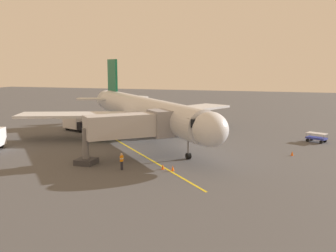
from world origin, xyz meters
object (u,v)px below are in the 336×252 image
object	(u,v)px
safety_cone_nose_right	(173,168)
safety_cone_nose_left	(86,156)
airplane	(144,111)
baggage_cart_starboard_side	(316,137)
box_truck_near_nose	(76,122)
jet_bridge	(136,126)
safety_cone_wing_port	(163,167)
ground_crew_marshaller	(122,161)
safety_cone_wing_starboard	(292,153)

from	to	relation	value
safety_cone_nose_right	safety_cone_nose_left	bearing A→B (deg)	-11.55
airplane	baggage_cart_starboard_side	world-z (taller)	airplane
box_truck_near_nose	baggage_cart_starboard_side	distance (m)	36.49
jet_bridge	safety_cone_nose_right	size ratio (longest dim) A/B	17.84
box_truck_near_nose	safety_cone_wing_port	xyz separation A→B (m)	(-20.65, 18.30, -1.11)
ground_crew_marshaller	safety_cone_nose_right	world-z (taller)	ground_crew_marshaller
ground_crew_marshaller	safety_cone_wing_starboard	world-z (taller)	ground_crew_marshaller
airplane	safety_cone_wing_starboard	xyz separation A→B (m)	(-20.41, 4.99, -3.73)
airplane	jet_bridge	distance (m)	12.50
box_truck_near_nose	jet_bridge	bearing A→B (deg)	137.52
jet_bridge	safety_cone_wing_starboard	bearing A→B (deg)	-157.48
jet_bridge	safety_cone_wing_starboard	size ratio (longest dim) A/B	17.84
ground_crew_marshaller	safety_cone_wing_port	world-z (taller)	ground_crew_marshaller
safety_cone_wing_port	ground_crew_marshaller	bearing A→B (deg)	19.59
ground_crew_marshaller	jet_bridge	bearing A→B (deg)	-85.71
baggage_cart_starboard_side	safety_cone_nose_right	xyz separation A→B (m)	(14.67, 20.07, -0.38)
baggage_cart_starboard_side	safety_cone_wing_port	size ratio (longest dim) A/B	5.37
ground_crew_marshaller	safety_cone_nose_right	bearing A→B (deg)	-167.55
baggage_cart_starboard_side	safety_cone_wing_starboard	world-z (taller)	baggage_cart_starboard_side
ground_crew_marshaller	safety_cone_wing_starboard	xyz separation A→B (m)	(-16.52, -11.69, -0.61)
jet_bridge	safety_cone_wing_port	distance (m)	6.43
safety_cone_nose_right	safety_cone_wing_port	distance (m)	1.17
airplane	ground_crew_marshaller	size ratio (longest dim) A/B	19.59
baggage_cart_starboard_side	safety_cone_wing_port	distance (m)	25.33
jet_bridge	baggage_cart_starboard_side	size ratio (longest dim) A/B	3.32
safety_cone_wing_port	jet_bridge	bearing A→B (deg)	-37.69
ground_crew_marshaller	box_truck_near_nose	world-z (taller)	box_truck_near_nose
box_truck_near_nose	baggage_cart_starboard_side	size ratio (longest dim) A/B	1.69
box_truck_near_nose	safety_cone_wing_starboard	xyz separation A→B (m)	(-33.24, 8.00, -1.11)
safety_cone_wing_starboard	safety_cone_nose_right	bearing A→B (deg)	42.70
safety_cone_nose_left	safety_cone_wing_port	size ratio (longest dim) A/B	1.00
baggage_cart_starboard_side	safety_cone_nose_right	world-z (taller)	baggage_cart_starboard_side
safety_cone_nose_right	safety_cone_wing_starboard	size ratio (longest dim) A/B	1.00
safety_cone_nose_left	box_truck_near_nose	bearing A→B (deg)	-56.46
safety_cone_nose_right	safety_cone_wing_starboard	world-z (taller)	same
ground_crew_marshaller	box_truck_near_nose	bearing A→B (deg)	-49.65
ground_crew_marshaller	baggage_cart_starboard_side	xyz separation A→B (m)	(-19.73, -21.19, -0.23)
jet_bridge	safety_cone_nose_left	world-z (taller)	jet_bridge
safety_cone_nose_left	safety_cone_nose_right	world-z (taller)	same
safety_cone_wing_port	safety_cone_nose_left	bearing A→B (deg)	-11.28
safety_cone_nose_left	safety_cone_nose_right	bearing A→B (deg)	168.45
safety_cone_nose_right	safety_cone_wing_port	world-z (taller)	same
safety_cone_nose_right	safety_cone_wing_starboard	bearing A→B (deg)	-137.30
box_truck_near_nose	baggage_cart_starboard_side	world-z (taller)	box_truck_near_nose
safety_cone_nose_right	baggage_cart_starboard_side	bearing A→B (deg)	-126.16
box_truck_near_nose	safety_cone_nose_left	world-z (taller)	box_truck_near_nose
jet_bridge	baggage_cart_starboard_side	world-z (taller)	jet_bridge
box_truck_near_nose	safety_cone_nose_right	world-z (taller)	box_truck_near_nose
jet_bridge	ground_crew_marshaller	distance (m)	5.52
baggage_cart_starboard_side	safety_cone_wing_port	xyz separation A→B (m)	(15.80, 19.79, -0.38)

